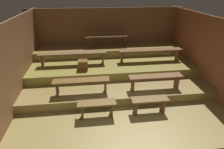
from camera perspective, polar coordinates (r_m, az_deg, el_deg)
ground at (r=6.78m, az=1.12°, el=-4.42°), size 6.84×5.96×0.08m
wall_back at (r=8.74m, az=-1.29°, el=11.36°), size 6.84×0.06×2.42m
wall_left at (r=6.57m, az=-26.21°, el=3.87°), size 0.06×5.96×2.42m
wall_right at (r=7.33m, az=25.69°, el=6.03°), size 0.06×5.96×2.42m
platform_lower at (r=7.32m, az=0.34°, el=-0.38°), size 6.04×3.74×0.30m
platform_middle at (r=7.70m, az=-0.19°, el=3.42°), size 6.04×2.63×0.30m
platform_upper at (r=8.29m, az=-0.82°, el=7.26°), size 6.04×1.14×0.30m
bench_floor_left at (r=5.26m, az=-4.55°, el=-9.26°), size 1.04×0.33×0.46m
bench_floor_right at (r=5.50m, az=11.09°, el=-8.03°), size 1.04×0.33×0.46m
bench_lower_left at (r=5.78m, az=-9.12°, el=-2.36°), size 1.67×0.33×0.46m
bench_lower_right at (r=6.12m, az=12.79°, el=-1.08°), size 1.67×0.33×0.46m
bench_middle_left at (r=7.19m, az=-11.61°, el=5.82°), size 2.44×0.33×0.46m
bench_middle_right at (r=7.53m, az=11.32°, el=6.75°), size 2.44×0.33×0.46m
bench_upper_center at (r=8.22m, az=-1.73°, el=10.89°), size 1.78×0.33×0.46m
wooden_crate_middle at (r=6.78m, az=-8.63°, el=2.84°), size 0.33×0.33×0.33m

